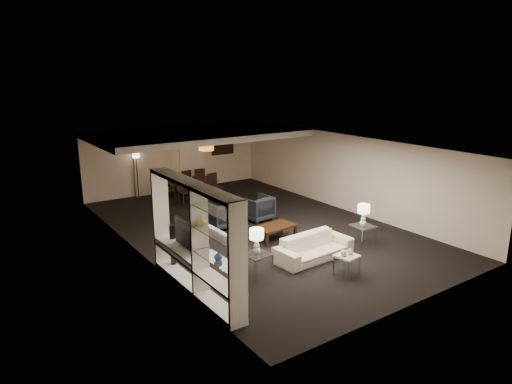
{
  "coord_description": "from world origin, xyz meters",
  "views": [
    {
      "loc": [
        -7.18,
        -10.45,
        4.43
      ],
      "look_at": [
        0.0,
        0.0,
        1.1
      ],
      "focal_mm": 32.0,
      "sensor_mm": 36.0,
      "label": 1
    }
  ],
  "objects": [
    {
      "name": "media_unit",
      "position": [
        -3.31,
        -2.6,
        1.18
      ],
      "size": [
        0.38,
        3.4,
        2.35
      ],
      "primitive_type": null,
      "color": "white",
      "rests_on": "wall_left"
    },
    {
      "name": "chair_fl",
      "position": [
        -0.57,
        4.82,
        0.46
      ],
      "size": [
        0.44,
        0.44,
        0.91
      ],
      "primitive_type": null,
      "rotation": [
        0.0,
        0.0,
        3.19
      ],
      "color": "black",
      "rests_on": "floor"
    },
    {
      "name": "chair_nm",
      "position": [
        0.03,
        3.52,
        0.46
      ],
      "size": [
        0.43,
        0.43,
        0.91
      ],
      "primitive_type": null,
      "rotation": [
        0.0,
        0.0,
        0.01
      ],
      "color": "black",
      "rests_on": "floor"
    },
    {
      "name": "wall_right",
      "position": [
        3.5,
        0.0,
        1.25
      ],
      "size": [
        0.02,
        11.0,
        2.5
      ],
      "primitive_type": "cube",
      "color": "beige",
      "rests_on": "ground"
    },
    {
      "name": "wall_back",
      "position": [
        0.0,
        5.5,
        1.25
      ],
      "size": [
        7.0,
        0.02,
        2.5
      ],
      "primitive_type": "cube",
      "color": "beige",
      "rests_on": "ground"
    },
    {
      "name": "table_lamp_right",
      "position": [
        1.59,
        -2.66,
        0.81
      ],
      "size": [
        0.35,
        0.35,
        0.58
      ],
      "primitive_type": null,
      "rotation": [
        0.0,
        0.0,
        -0.1
      ],
      "color": "white",
      "rests_on": "side_table_right"
    },
    {
      "name": "gold_gourd_a",
      "position": [
        -0.21,
        -3.76,
        0.54
      ],
      "size": [
        0.15,
        0.15,
        0.15
      ],
      "primitive_type": "sphere",
      "color": "#EFD07E",
      "rests_on": "marble_table"
    },
    {
      "name": "wall_front",
      "position": [
        0.0,
        -5.5,
        1.25
      ],
      "size": [
        7.0,
        0.02,
        2.5
      ],
      "primitive_type": "cube",
      "color": "beige",
      "rests_on": "ground"
    },
    {
      "name": "armchair_right",
      "position": [
        0.49,
        0.64,
        0.38
      ],
      "size": [
        0.91,
        0.93,
        0.76
      ],
      "primitive_type": "imported",
      "rotation": [
        0.0,
        0.0,
        3.26
      ],
      "color": "black",
      "rests_on": "floor"
    },
    {
      "name": "floor_lamp",
      "position": [
        -1.63,
        5.2,
        0.86
      ],
      "size": [
        0.27,
        0.27,
        1.71
      ],
      "primitive_type": null,
      "rotation": [
        0.0,
        0.0,
        0.08
      ],
      "color": "black",
      "rests_on": "floor"
    },
    {
      "name": "wall_left",
      "position": [
        -3.5,
        0.0,
        1.25
      ],
      "size": [
        0.02,
        11.0,
        2.5
      ],
      "primitive_type": "cube",
      "color": "beige",
      "rests_on": "ground"
    },
    {
      "name": "pendant_light",
      "position": [
        0.3,
        3.5,
        1.92
      ],
      "size": [
        0.52,
        0.52,
        0.24
      ],
      "primitive_type": "cylinder",
      "color": "#D8591E",
      "rests_on": "ceiling_soffit"
    },
    {
      "name": "armchair_left",
      "position": [
        -0.71,
        0.64,
        0.38
      ],
      "size": [
        0.9,
        0.93,
        0.76
      ],
      "primitive_type": "imported",
      "rotation": [
        0.0,
        0.0,
        3.03
      ],
      "color": "black",
      "rests_on": "floor"
    },
    {
      "name": "side_table_left",
      "position": [
        -1.81,
        -2.66,
        0.26
      ],
      "size": [
        0.62,
        0.62,
        0.52
      ],
      "primitive_type": null,
      "rotation": [
        0.0,
        0.0,
        0.12
      ],
      "color": "silver",
      "rests_on": "floor"
    },
    {
      "name": "dining_table",
      "position": [
        0.03,
        4.17,
        0.31
      ],
      "size": [
        1.81,
        1.08,
        0.62
      ],
      "primitive_type": "imported",
      "rotation": [
        0.0,
        0.0,
        -0.06
      ],
      "color": "black",
      "rests_on": "floor"
    },
    {
      "name": "chair_fm",
      "position": [
        0.03,
        4.82,
        0.46
      ],
      "size": [
        0.46,
        0.46,
        0.91
      ],
      "primitive_type": null,
      "rotation": [
        0.0,
        0.0,
        3.23
      ],
      "color": "black",
      "rests_on": "floor"
    },
    {
      "name": "marble_table",
      "position": [
        -0.11,
        -3.76,
        0.23
      ],
      "size": [
        0.53,
        0.53,
        0.47
      ],
      "primitive_type": null,
      "rotation": [
        0.0,
        0.0,
        0.14
      ],
      "color": "white",
      "rests_on": "floor"
    },
    {
      "name": "ceiling_soffit",
      "position": [
        0.0,
        3.5,
        2.4
      ],
      "size": [
        7.0,
        4.0,
        0.2
      ],
      "primitive_type": "cube",
      "color": "silver",
      "rests_on": "ceiling"
    },
    {
      "name": "vase_amber",
      "position": [
        -3.31,
        -2.95,
        1.65
      ],
      "size": [
        0.18,
        0.18,
        0.18
      ],
      "primitive_type": "imported",
      "color": "gold",
      "rests_on": "media_unit"
    },
    {
      "name": "chair_nr",
      "position": [
        0.63,
        3.52,
        0.46
      ],
      "size": [
        0.46,
        0.46,
        0.91
      ],
      "primitive_type": null,
      "rotation": [
        0.0,
        0.0,
        0.1
      ],
      "color": "black",
      "rests_on": "floor"
    },
    {
      "name": "television",
      "position": [
        -3.28,
        -1.97,
        1.05
      ],
      "size": [
        1.04,
        0.14,
        0.6
      ],
      "primitive_type": "imported",
      "rotation": [
        0.0,
        0.0,
        1.57
      ],
      "color": "black",
      "rests_on": "media_unit"
    },
    {
      "name": "chair_nl",
      "position": [
        -0.57,
        3.52,
        0.46
      ],
      "size": [
        0.46,
        0.46,
        0.91
      ],
      "primitive_type": null,
      "rotation": [
        0.0,
        0.0,
        0.09
      ],
      "color": "black",
      "rests_on": "floor"
    },
    {
      "name": "door",
      "position": [
        0.7,
        5.47,
        1.05
      ],
      "size": [
        0.9,
        0.05,
        2.1
      ],
      "primitive_type": "cube",
      "color": "silver",
      "rests_on": "wall_back"
    },
    {
      "name": "side_table_right",
      "position": [
        1.59,
        -2.66,
        0.26
      ],
      "size": [
        0.58,
        0.58,
        0.52
      ],
      "primitive_type": null,
      "rotation": [
        0.0,
        0.0,
        -0.03
      ],
      "color": "white",
      "rests_on": "floor"
    },
    {
      "name": "floor",
      "position": [
        0.0,
        0.0,
        0.0
      ],
      "size": [
        11.0,
        11.0,
        0.0
      ],
      "primitive_type": "plane",
      "color": "black",
      "rests_on": "ground"
    },
    {
      "name": "coffee_table",
      "position": [
        -0.11,
        -1.06,
        0.2
      ],
      "size": [
        1.17,
        0.74,
        0.4
      ],
      "primitive_type": null,
      "rotation": [
        0.0,
        0.0,
        0.08
      ],
      "color": "black",
      "rests_on": "floor"
    },
    {
      "name": "floor_speaker",
      "position": [
        -3.2,
        -1.26,
        0.53
      ],
      "size": [
        0.15,
        0.15,
        1.07
      ],
      "primitive_type": "cube",
      "rotation": [
        0.0,
        0.0,
        -0.33
      ],
      "color": "black",
      "rests_on": "floor"
    },
    {
      "name": "curtains",
      "position": [
        -0.9,
        5.42,
        1.2
      ],
      "size": [
        1.5,
        0.12,
        2.4
      ],
      "primitive_type": "cube",
      "color": "beige",
      "rests_on": "wall_back"
    },
    {
      "name": "sofa",
      "position": [
        -0.11,
        -2.66,
        0.3
      ],
      "size": [
        2.09,
        0.92,
        0.6
      ],
      "primitive_type": "imported",
      "rotation": [
        0.0,
        0.0,
        0.06
      ],
      "color": "beige",
      "rests_on": "floor"
    },
    {
      "name": "painting",
      "position": [
        2.1,
        5.46,
        1.55
      ],
      "size": [
        0.95,
        0.04,
        0.65
      ],
      "primitive_type": "cube",
      "color": "#142D38",
      "rests_on": "wall_back"
    },
    {
      "name": "table_lamp_left",
      "position": [
        -1.81,
        -2.66,
        0.81
      ],
      "size": [
        0.36,
        0.36,
        0.58
      ],
      "primitive_type": null,
      "rotation": [
        0.0,
        0.0,
        -0.14
      ],
      "color": "beige",
      "rests_on": "side_table_left"
    },
    {
      "name": "gold_gourd_b",
      "position": [
        -0.01,
        -3.76,
        0.53
      ],
      "size": [
        0.13,
        0.13,
        0.13
      ],
      "primitive_type": "sphere",
      "color": "#E9B37B",
      "rests_on": "marble_table"
    },
    {
      "name": "vase_blue",
      "position": [
        -3.31,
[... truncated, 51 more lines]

